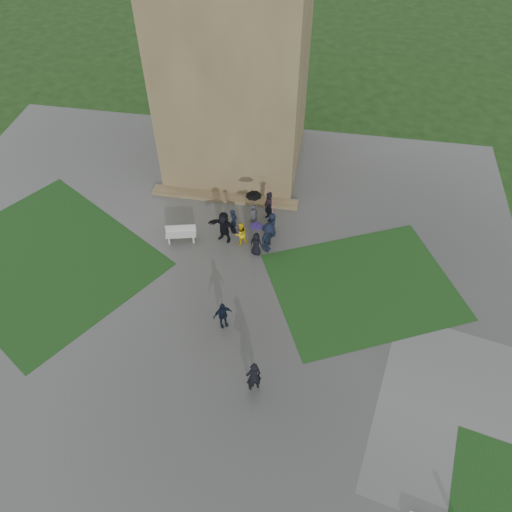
% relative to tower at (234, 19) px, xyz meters
% --- Properties ---
extents(ground, '(120.00, 120.00, 0.00)m').
position_rel_tower_xyz_m(ground, '(0.00, -15.00, -9.00)').
color(ground, black).
extents(plaza, '(34.00, 34.00, 0.02)m').
position_rel_tower_xyz_m(plaza, '(0.00, -13.00, -8.99)').
color(plaza, '#3A3A37').
rests_on(plaza, ground).
extents(lawn_inset_left, '(14.10, 13.46, 0.01)m').
position_rel_tower_xyz_m(lawn_inset_left, '(-8.50, -11.00, -8.97)').
color(lawn_inset_left, black).
rests_on(lawn_inset_left, plaza).
extents(lawn_inset_right, '(11.12, 10.15, 0.01)m').
position_rel_tower_xyz_m(lawn_inset_right, '(8.50, -10.00, -8.97)').
color(lawn_inset_right, black).
rests_on(lawn_inset_right, plaza).
extents(tower, '(8.00, 8.00, 18.00)m').
position_rel_tower_xyz_m(tower, '(0.00, 0.00, 0.00)').
color(tower, brown).
rests_on(tower, ground).
extents(tower_plinth, '(9.00, 0.80, 0.22)m').
position_rel_tower_xyz_m(tower_plinth, '(0.00, -4.40, -8.87)').
color(tower_plinth, brown).
rests_on(tower_plinth, plaza).
extents(bench, '(1.76, 0.90, 0.98)m').
position_rel_tower_xyz_m(bench, '(-1.63, -8.28, -8.48)').
color(bench, '#AFB0AB').
rests_on(bench, plaza).
extents(visitor_cluster, '(4.01, 3.61, 2.49)m').
position_rel_tower_xyz_m(visitor_cluster, '(2.31, -7.42, -7.83)').
color(visitor_cluster, black).
rests_on(visitor_cluster, plaza).
extents(pedestrian_mid, '(1.08, 0.97, 1.60)m').
position_rel_tower_xyz_m(pedestrian_mid, '(1.89, -13.56, -8.18)').
color(pedestrian_mid, black).
rests_on(pedestrian_mid, plaza).
extents(pedestrian_near, '(0.82, 0.73, 1.88)m').
position_rel_tower_xyz_m(pedestrian_near, '(3.89, -16.59, -8.04)').
color(pedestrian_near, black).
rests_on(pedestrian_near, plaza).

